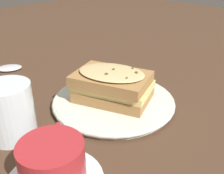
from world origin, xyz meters
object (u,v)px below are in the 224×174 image
at_px(dinner_plate, 112,102).
at_px(spoon, 5,68).
at_px(teacup_with_saucer, 53,165).
at_px(water_glass, 10,111).
at_px(sandwich, 111,85).

height_order(dinner_plate, spoon, dinner_plate).
bearing_deg(dinner_plate, teacup_with_saucer, 113.95).
relative_size(dinner_plate, water_glass, 2.61).
relative_size(sandwich, water_glass, 1.82).
xyz_separation_m(sandwich, spoon, (0.32, 0.07, -0.04)).
relative_size(teacup_with_saucer, spoon, 0.78).
xyz_separation_m(water_glass, spoon, (0.27, -0.11, -0.04)).
bearing_deg(teacup_with_saucer, sandwich, -22.70).
bearing_deg(teacup_with_saucer, water_glass, 38.59).
distance_m(sandwich, water_glass, 0.18).
relative_size(dinner_plate, teacup_with_saucer, 1.86).
xyz_separation_m(teacup_with_saucer, spoon, (0.40, -0.12, -0.02)).
bearing_deg(water_glass, spoon, -22.54).
relative_size(teacup_with_saucer, water_glass, 1.40).
bearing_deg(spoon, water_glass, 10.93).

